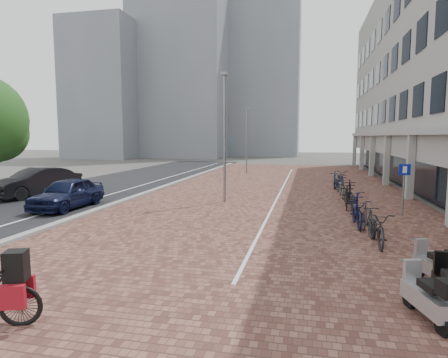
# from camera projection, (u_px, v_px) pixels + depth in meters

# --- Properties ---
(ground) EXTENTS (140.00, 140.00, 0.00)m
(ground) POSITION_uv_depth(u_px,v_px,m) (182.00, 242.00, 11.59)
(ground) COLOR #474442
(ground) RESTS_ON ground
(plaza_brick) EXTENTS (14.50, 42.00, 0.04)m
(plaza_brick) POSITION_uv_depth(u_px,v_px,m) (278.00, 190.00, 22.80)
(plaza_brick) COLOR brown
(plaza_brick) RESTS_ON ground
(street_asphalt) EXTENTS (8.00, 50.00, 0.03)m
(street_asphalt) POSITION_uv_depth(u_px,v_px,m) (111.00, 185.00, 25.17)
(street_asphalt) COLOR black
(street_asphalt) RESTS_ON ground
(curb) EXTENTS (0.35, 42.00, 0.14)m
(curb) POSITION_uv_depth(u_px,v_px,m) (167.00, 186.00, 24.33)
(curb) COLOR gray
(curb) RESTS_ON ground
(lane_line) EXTENTS (0.12, 44.00, 0.00)m
(lane_line) POSITION_uv_depth(u_px,v_px,m) (139.00, 186.00, 24.74)
(lane_line) COLOR white
(lane_line) RESTS_ON street_asphalt
(parking_line) EXTENTS (0.10, 30.00, 0.00)m
(parking_line) POSITION_uv_depth(u_px,v_px,m) (281.00, 190.00, 22.76)
(parking_line) COLOR white
(parking_line) RESTS_ON plaza_brick
(bg_towers) EXTENTS (33.00, 23.00, 32.00)m
(bg_towers) POSITION_uv_depth(u_px,v_px,m) (195.00, 69.00, 60.61)
(bg_towers) COLOR gray
(bg_towers) RESTS_ON ground
(car_navy) EXTENTS (1.67, 4.06, 1.38)m
(car_navy) POSITION_uv_depth(u_px,v_px,m) (67.00, 193.00, 17.02)
(car_navy) COLOR black
(car_navy) RESTS_ON ground
(car_dark) EXTENTS (3.02, 5.00, 1.56)m
(car_dark) POSITION_uv_depth(u_px,v_px,m) (37.00, 182.00, 20.42)
(car_dark) COLOR black
(car_dark) RESTS_ON ground
(scooter_front) EXTENTS (0.90, 1.42, 0.94)m
(scooter_front) POSITION_uv_depth(u_px,v_px,m) (435.00, 265.00, 8.19)
(scooter_front) COLOR gray
(scooter_front) RESTS_ON ground
(scooter_back) EXTENTS (0.80, 1.50, 0.98)m
(scooter_back) POSITION_uv_depth(u_px,v_px,m) (427.00, 295.00, 6.56)
(scooter_back) COLOR #B6B6BB
(scooter_back) RESTS_ON ground
(parking_sign) EXTENTS (0.45, 0.11, 2.13)m
(parking_sign) POSITION_uv_depth(u_px,v_px,m) (404.00, 182.00, 15.20)
(parking_sign) COLOR slate
(parking_sign) RESTS_ON ground
(lamp_near) EXTENTS (0.12, 0.12, 6.17)m
(lamp_near) POSITION_uv_depth(u_px,v_px,m) (225.00, 139.00, 18.28)
(lamp_near) COLOR gray
(lamp_near) RESTS_ON ground
(lamp_far) EXTENTS (0.12, 0.12, 5.70)m
(lamp_far) POSITION_uv_depth(u_px,v_px,m) (247.00, 141.00, 33.29)
(lamp_far) COLOR gray
(lamp_far) RESTS_ON ground
(bike_row) EXTENTS (1.27, 15.80, 1.05)m
(bike_row) POSITION_uv_depth(u_px,v_px,m) (348.00, 194.00, 18.00)
(bike_row) COLOR black
(bike_row) RESTS_ON ground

